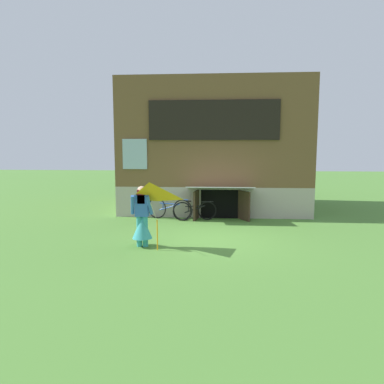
{
  "coord_description": "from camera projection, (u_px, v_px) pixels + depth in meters",
  "views": [
    {
      "loc": [
        0.18,
        -9.97,
        2.59
      ],
      "look_at": [
        -0.62,
        0.82,
        1.23
      ],
      "focal_mm": 33.35,
      "sensor_mm": 36.0,
      "label": 1
    }
  ],
  "objects": [
    {
      "name": "kite",
      "position": [
        150.0,
        201.0,
        8.58
      ],
      "size": [
        1.07,
        1.17,
        1.6
      ],
      "color": "orange",
      "rests_on": "ground_plane"
    },
    {
      "name": "log_house",
      "position": [
        214.0,
        147.0,
        15.35
      ],
      "size": [
        7.3,
        6.2,
        5.18
      ],
      "color": "#ADA393",
      "rests_on": "ground_plane"
    },
    {
      "name": "bicycle_blue",
      "position": [
        169.0,
        209.0,
        12.86
      ],
      "size": [
        1.72,
        0.62,
        0.82
      ],
      "rotation": [
        0.0,
        0.0,
        -0.33
      ],
      "color": "black",
      "rests_on": "ground_plane"
    },
    {
      "name": "bicycle_black",
      "position": [
        195.0,
        210.0,
        12.73
      ],
      "size": [
        1.56,
        0.33,
        0.72
      ],
      "rotation": [
        0.0,
        0.0,
        0.18
      ],
      "color": "black",
      "rests_on": "ground_plane"
    },
    {
      "name": "ground_plane",
      "position": [
        211.0,
        238.0,
        10.2
      ],
      "size": [
        60.0,
        60.0,
        0.0
      ],
      "primitive_type": "plane",
      "color": "#4C7F33"
    },
    {
      "name": "person",
      "position": [
        142.0,
        221.0,
        9.3
      ],
      "size": [
        0.61,
        0.52,
        1.6
      ],
      "rotation": [
        0.0,
        0.0,
        -0.12
      ],
      "color": "teal",
      "rests_on": "ground_plane"
    }
  ]
}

